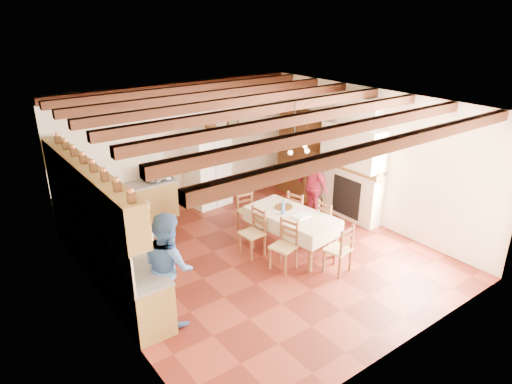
% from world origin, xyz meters
% --- Properties ---
extents(floor, '(6.00, 6.50, 0.02)m').
position_xyz_m(floor, '(0.00, 0.00, -0.01)').
color(floor, '#531811').
rests_on(floor, ground).
extents(ceiling, '(6.00, 6.50, 0.02)m').
position_xyz_m(ceiling, '(0.00, 0.00, 3.01)').
color(ceiling, white).
rests_on(ceiling, ground).
extents(wall_back, '(6.00, 0.02, 3.00)m').
position_xyz_m(wall_back, '(0.00, 3.26, 1.50)').
color(wall_back, '#EFE4CC').
rests_on(wall_back, ground).
extents(wall_front, '(6.00, 0.02, 3.00)m').
position_xyz_m(wall_front, '(0.00, -3.26, 1.50)').
color(wall_front, '#EFE4CC').
rests_on(wall_front, ground).
extents(wall_left, '(0.02, 6.50, 3.00)m').
position_xyz_m(wall_left, '(-3.01, 0.00, 1.50)').
color(wall_left, '#EFE4CC').
rests_on(wall_left, ground).
extents(wall_right, '(0.02, 6.50, 3.00)m').
position_xyz_m(wall_right, '(3.01, 0.00, 1.50)').
color(wall_right, '#EFE4CC').
rests_on(wall_right, ground).
extents(ceiling_beams, '(6.00, 6.30, 0.16)m').
position_xyz_m(ceiling_beams, '(0.00, 0.00, 2.91)').
color(ceiling_beams, '#3C1B11').
rests_on(ceiling_beams, ground).
extents(lower_cabinets_left, '(0.60, 4.30, 0.86)m').
position_xyz_m(lower_cabinets_left, '(-2.70, 1.05, 0.43)').
color(lower_cabinets_left, olive).
rests_on(lower_cabinets_left, ground).
extents(lower_cabinets_back, '(2.30, 0.60, 0.86)m').
position_xyz_m(lower_cabinets_back, '(-1.55, 2.95, 0.43)').
color(lower_cabinets_back, olive).
rests_on(lower_cabinets_back, ground).
extents(countertop_left, '(0.62, 4.30, 0.04)m').
position_xyz_m(countertop_left, '(-2.70, 1.05, 0.88)').
color(countertop_left, slate).
rests_on(countertop_left, lower_cabinets_left).
extents(countertop_back, '(2.34, 0.62, 0.04)m').
position_xyz_m(countertop_back, '(-1.55, 2.95, 0.88)').
color(countertop_back, slate).
rests_on(countertop_back, lower_cabinets_back).
extents(backsplash_left, '(0.03, 4.30, 0.60)m').
position_xyz_m(backsplash_left, '(-2.98, 1.05, 1.20)').
color(backsplash_left, white).
rests_on(backsplash_left, ground).
extents(backsplash_back, '(2.30, 0.03, 0.60)m').
position_xyz_m(backsplash_back, '(-1.55, 3.23, 1.20)').
color(backsplash_back, white).
rests_on(backsplash_back, ground).
extents(upper_cabinets, '(0.35, 4.20, 0.70)m').
position_xyz_m(upper_cabinets, '(-2.83, 1.05, 1.85)').
color(upper_cabinets, olive).
rests_on(upper_cabinets, ground).
extents(fireplace, '(0.56, 1.60, 2.80)m').
position_xyz_m(fireplace, '(2.72, 0.20, 1.40)').
color(fireplace, beige).
rests_on(fireplace, ground).
extents(wall_picture, '(0.34, 0.03, 0.42)m').
position_xyz_m(wall_picture, '(1.55, 3.23, 1.85)').
color(wall_picture, black).
rests_on(wall_picture, ground).
extents(refrigerator, '(1.00, 0.85, 1.88)m').
position_xyz_m(refrigerator, '(0.55, 2.89, 0.94)').
color(refrigerator, white).
rests_on(refrigerator, floor).
extents(hutch, '(0.61, 1.26, 2.21)m').
position_xyz_m(hutch, '(2.75, 2.04, 1.11)').
color(hutch, '#3A1E0F').
rests_on(hutch, floor).
extents(dining_table, '(1.16, 1.93, 0.80)m').
position_xyz_m(dining_table, '(0.66, -0.13, 0.72)').
color(dining_table, silver).
rests_on(dining_table, floor).
extents(chandelier, '(0.47, 0.47, 0.03)m').
position_xyz_m(chandelier, '(0.66, -0.13, 2.25)').
color(chandelier, black).
rests_on(chandelier, ground).
extents(chair_left_near, '(0.49, 0.50, 0.96)m').
position_xyz_m(chair_left_near, '(0.05, -0.61, 0.48)').
color(chair_left_near, brown).
rests_on(chair_left_near, floor).
extents(chair_left_far, '(0.42, 0.44, 0.96)m').
position_xyz_m(chair_left_far, '(-0.09, 0.18, 0.48)').
color(chair_left_far, brown).
rests_on(chair_left_far, floor).
extents(chair_right_near, '(0.42, 0.44, 0.96)m').
position_xyz_m(chair_right_near, '(1.47, -0.40, 0.48)').
color(chair_right_near, brown).
rests_on(chair_right_near, floor).
extents(chair_right_far, '(0.49, 0.51, 0.96)m').
position_xyz_m(chair_right_far, '(1.31, 0.37, 0.48)').
color(chair_right_far, brown).
rests_on(chair_right_far, floor).
extents(chair_end_near, '(0.49, 0.47, 0.96)m').
position_xyz_m(chair_end_near, '(0.80, -1.28, 0.48)').
color(chair_end_near, brown).
rests_on(chair_end_near, floor).
extents(chair_end_far, '(0.45, 0.43, 0.96)m').
position_xyz_m(chair_end_far, '(0.48, 1.07, 0.48)').
color(chair_end_far, brown).
rests_on(chair_end_far, floor).
extents(person_man, '(0.47, 0.65, 1.64)m').
position_xyz_m(person_man, '(-2.17, 0.37, 0.82)').
color(person_man, white).
rests_on(person_man, floor).
extents(person_woman_blue, '(0.69, 0.88, 1.79)m').
position_xyz_m(person_woman_blue, '(-2.26, -0.63, 0.89)').
color(person_woman_blue, '#3B62A3').
rests_on(person_woman_blue, floor).
extents(person_woman_red, '(0.39, 0.90, 1.54)m').
position_xyz_m(person_woman_red, '(2.03, 0.73, 0.77)').
color(person_woman_red, '#AF2241').
rests_on(person_woman_red, floor).
extents(microwave, '(0.62, 0.45, 0.33)m').
position_xyz_m(microwave, '(-0.75, 2.95, 1.06)').
color(microwave, silver).
rests_on(microwave, countertop_back).
extents(fridge_vase, '(0.36, 0.36, 0.30)m').
position_xyz_m(fridge_vase, '(0.67, 2.89, 2.04)').
color(fridge_vase, '#3A1E0F').
rests_on(fridge_vase, refrigerator).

